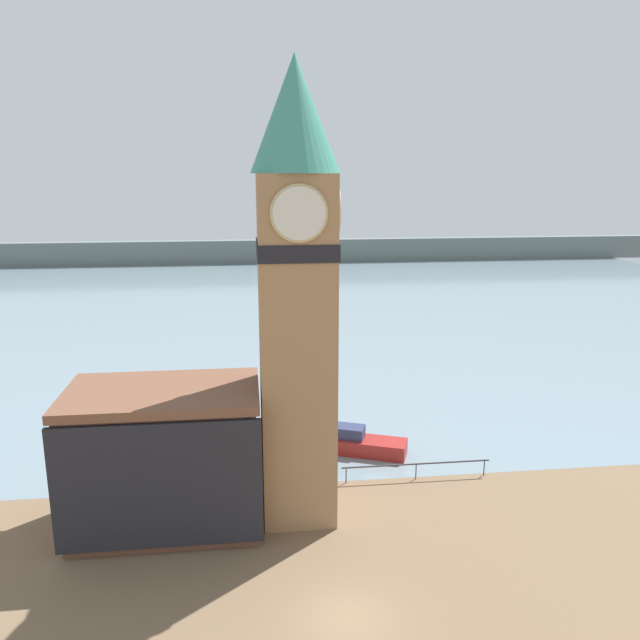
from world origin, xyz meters
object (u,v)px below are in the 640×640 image
(pier_building, at_px, (166,457))
(mooring_bollard_near, at_px, (329,509))
(clock_tower, at_px, (297,288))
(boat_near, at_px, (357,443))

(pier_building, relative_size, mooring_bollard_near, 12.73)
(pier_building, bearing_deg, mooring_bollard_near, -2.98)
(clock_tower, bearing_deg, boat_near, 57.58)
(pier_building, xyz_separation_m, boat_near, (12.07, 7.60, -3.23))
(clock_tower, distance_m, mooring_bollard_near, 12.92)
(pier_building, distance_m, boat_near, 14.63)
(pier_building, relative_size, boat_near, 1.56)
(clock_tower, xyz_separation_m, mooring_bollard_near, (1.70, -0.59, -12.79))
(clock_tower, height_order, boat_near, clock_tower)
(pier_building, height_order, boat_near, pier_building)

